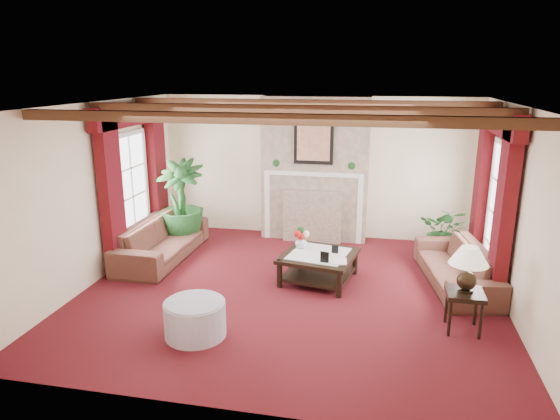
% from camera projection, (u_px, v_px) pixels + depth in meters
% --- Properties ---
extents(floor, '(6.00, 6.00, 0.00)m').
position_uv_depth(floor, '(290.00, 291.00, 7.36)').
color(floor, '#4A0D10').
rests_on(floor, ground).
extents(ceiling, '(6.00, 6.00, 0.00)m').
position_uv_depth(ceiling, '(291.00, 105.00, 6.63)').
color(ceiling, white).
rests_on(ceiling, floor).
extents(back_wall, '(6.00, 0.02, 2.70)m').
position_uv_depth(back_wall, '(316.00, 167.00, 9.59)').
color(back_wall, beige).
rests_on(back_wall, ground).
extents(left_wall, '(0.02, 5.50, 2.70)m').
position_uv_depth(left_wall, '(96.00, 193.00, 7.57)').
color(left_wall, beige).
rests_on(left_wall, ground).
extents(right_wall, '(0.02, 5.50, 2.70)m').
position_uv_depth(right_wall, '(519.00, 215.00, 6.42)').
color(right_wall, beige).
rests_on(right_wall, ground).
extents(ceiling_beams, '(6.00, 3.00, 0.12)m').
position_uv_depth(ceiling_beams, '(291.00, 110.00, 6.65)').
color(ceiling_beams, '#3C2213').
rests_on(ceiling_beams, ceiling).
extents(fireplace, '(2.00, 0.52, 2.70)m').
position_uv_depth(fireplace, '(316.00, 96.00, 9.04)').
color(fireplace, tan).
rests_on(fireplace, ground).
extents(french_door_left, '(0.10, 1.10, 2.16)m').
position_uv_depth(french_door_left, '(126.00, 134.00, 8.30)').
color(french_door_left, white).
rests_on(french_door_left, ground).
extents(french_door_right, '(0.10, 1.10, 2.16)m').
position_uv_depth(french_door_right, '(506.00, 144.00, 7.16)').
color(french_door_right, white).
rests_on(french_door_right, ground).
extents(curtains_left, '(0.20, 2.40, 2.55)m').
position_uv_depth(curtains_left, '(130.00, 108.00, 8.17)').
color(curtains_left, '#420813').
rests_on(curtains_left, ground).
extents(curtains_right, '(0.20, 2.40, 2.55)m').
position_uv_depth(curtains_right, '(502.00, 114.00, 7.07)').
color(curtains_right, '#420813').
rests_on(curtains_right, ground).
extents(sofa_left, '(2.25, 0.71, 0.87)m').
position_uv_depth(sofa_left, '(162.00, 234.00, 8.58)').
color(sofa_left, black).
rests_on(sofa_left, ground).
extents(sofa_right, '(2.27, 1.26, 0.81)m').
position_uv_depth(sofa_right, '(457.00, 259.00, 7.50)').
color(sofa_right, black).
rests_on(sofa_right, ground).
extents(potted_palm, '(0.99, 1.65, 0.89)m').
position_uv_depth(potted_palm, '(181.00, 221.00, 9.31)').
color(potted_palm, black).
rests_on(potted_palm, ground).
extents(small_plant, '(1.36, 1.40, 0.72)m').
position_uv_depth(small_plant, '(445.00, 237.00, 8.63)').
color(small_plant, black).
rests_on(small_plant, ground).
extents(coffee_table, '(1.24, 1.24, 0.43)m').
position_uv_depth(coffee_table, '(318.00, 267.00, 7.69)').
color(coffee_table, black).
rests_on(coffee_table, ground).
extents(side_table, '(0.52, 0.52, 0.53)m').
position_uv_depth(side_table, '(463.00, 311.00, 6.18)').
color(side_table, black).
rests_on(side_table, ground).
extents(ottoman, '(0.75, 0.75, 0.44)m').
position_uv_depth(ottoman, '(195.00, 319.00, 6.08)').
color(ottoman, '#ADA6BC').
rests_on(ottoman, ground).
extents(table_lamp, '(0.47, 0.47, 0.60)m').
position_uv_depth(table_lamp, '(468.00, 269.00, 6.03)').
color(table_lamp, black).
rests_on(table_lamp, side_table).
extents(flower_vase, '(0.21, 0.22, 0.19)m').
position_uv_depth(flower_vase, '(301.00, 242.00, 7.87)').
color(flower_vase, silver).
rests_on(flower_vase, coffee_table).
extents(book, '(0.21, 0.06, 0.28)m').
position_uv_depth(book, '(333.00, 253.00, 7.28)').
color(book, black).
rests_on(book, coffee_table).
extents(photo_frame_a, '(0.13, 0.04, 0.17)m').
position_uv_depth(photo_frame_a, '(325.00, 257.00, 7.26)').
color(photo_frame_a, black).
rests_on(photo_frame_a, coffee_table).
extents(photo_frame_b, '(0.11, 0.03, 0.14)m').
position_uv_depth(photo_frame_b, '(335.00, 249.00, 7.63)').
color(photo_frame_b, black).
rests_on(photo_frame_b, coffee_table).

